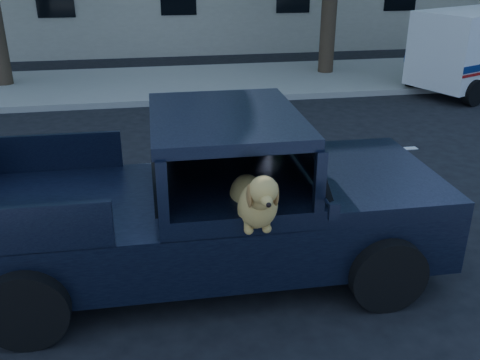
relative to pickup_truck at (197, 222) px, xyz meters
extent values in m
plane|color=black|center=(-0.25, 0.07, -0.65)|extent=(120.00, 120.00, 0.00)
cube|color=gray|center=(-0.25, 9.27, -0.57)|extent=(60.00, 4.00, 0.15)
cube|color=black|center=(0.09, 0.02, 0.00)|extent=(5.38, 2.11, 0.68)
cube|color=black|center=(1.99, 0.00, 0.42)|extent=(1.57, 2.08, 0.16)
cube|color=black|center=(0.34, 0.02, 1.21)|extent=(1.62, 1.99, 0.12)
cube|color=black|center=(1.18, 0.01, 0.85)|extent=(0.28, 1.78, 0.58)
cube|color=black|center=(0.55, -0.45, 0.20)|extent=(0.57, 0.57, 0.39)
cube|color=black|center=(1.16, -1.28, 0.67)|extent=(0.10, 0.05, 0.16)
cube|color=silver|center=(8.18, 7.37, -0.15)|extent=(4.20, 3.11, 0.46)
cube|color=silver|center=(7.84, 7.22, 0.76)|extent=(3.53, 2.82, 1.37)
camera|label=1|loc=(-0.45, -5.44, 2.91)|focal=40.00mm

